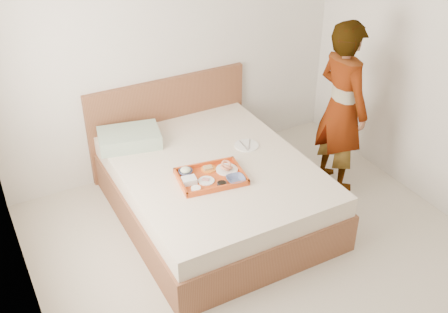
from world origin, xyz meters
name	(u,v)px	position (x,y,z in m)	size (l,w,h in m)	color
ground	(284,279)	(0.00, 0.00, 0.00)	(3.50, 4.00, 0.01)	beige
wall_back	(173,41)	(0.00, 2.00, 1.30)	(3.50, 0.01, 2.60)	silver
wall_left	(20,214)	(-1.75, 0.00, 1.30)	(0.01, 4.00, 2.60)	silver
bed	(214,189)	(-0.10, 1.00, 0.27)	(1.65, 2.00, 0.53)	brown
headboard	(169,123)	(-0.10, 1.97, 0.47)	(1.65, 0.06, 0.95)	brown
pillow	(129,138)	(-0.62, 1.67, 0.60)	(0.55, 0.37, 0.13)	#A8B8A8
tray	(211,176)	(-0.22, 0.81, 0.55)	(0.54, 0.39, 0.05)	#C64813
prawn_plate	(227,169)	(-0.05, 0.85, 0.55)	(0.19, 0.19, 0.01)	white
navy_bowl_big	(236,179)	(-0.07, 0.67, 0.56)	(0.15, 0.15, 0.04)	#142149
sauce_dish	(222,184)	(-0.20, 0.66, 0.56)	(0.08, 0.08, 0.03)	black
meat_plate	(206,181)	(-0.28, 0.78, 0.55)	(0.13, 0.13, 0.01)	white
bread_plate	(208,169)	(-0.18, 0.93, 0.55)	(0.13, 0.13, 0.01)	orange
salad_bowl	(186,172)	(-0.38, 0.96, 0.56)	(0.12, 0.12, 0.04)	#142149
plastic_tub	(189,180)	(-0.41, 0.83, 0.57)	(0.11, 0.09, 0.05)	silver
cheese_round	(196,189)	(-0.41, 0.71, 0.56)	(0.08, 0.08, 0.03)	white
dinner_plate	(247,145)	(0.31, 1.13, 0.54)	(0.22, 0.22, 0.01)	white
person	(342,108)	(1.16, 0.89, 0.82)	(0.60, 0.39, 1.64)	beige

